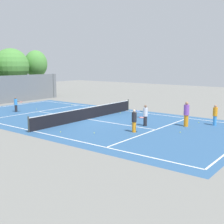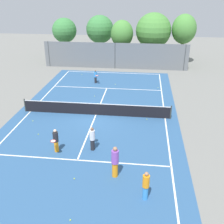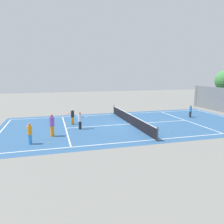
{
  "view_description": "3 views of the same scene",
  "coord_description": "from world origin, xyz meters",
  "px_view_note": "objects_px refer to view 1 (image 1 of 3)",
  "views": [
    {
      "loc": [
        -17.72,
        -16.27,
        4.64
      ],
      "look_at": [
        0.12,
        -2.46,
        0.85
      ],
      "focal_mm": 47.02,
      "sensor_mm": 36.0,
      "label": 1
    },
    {
      "loc": [
        3.67,
        -19.64,
        9.35
      ],
      "look_at": [
        1.4,
        -0.75,
        0.67
      ],
      "focal_mm": 43.84,
      "sensor_mm": 36.0,
      "label": 2
    },
    {
      "loc": [
        20.21,
        -7.55,
        5.07
      ],
      "look_at": [
        -0.18,
        -1.86,
        1.3
      ],
      "focal_mm": 35.0,
      "sensor_mm": 36.0,
      "label": 3
    }
  ],
  "objects_px": {
    "player_4": "(186,114)",
    "tennis_ball_0": "(101,110)",
    "tennis_ball_2": "(180,132)",
    "tennis_ball_4": "(120,113)",
    "tennis_ball_1": "(105,112)",
    "tennis_ball_3": "(60,132)",
    "tennis_ball_11": "(72,105)",
    "player_0": "(16,104)",
    "tennis_ball_10": "(199,123)",
    "tennis_ball_12": "(36,109)",
    "tennis_ball_6": "(48,115)",
    "tennis_ball_8": "(87,113)",
    "player_2": "(145,115)",
    "player_1": "(215,115)",
    "player_3": "(134,121)",
    "tennis_ball_7": "(101,114)",
    "tennis_ball_5": "(94,133)"
  },
  "relations": [
    {
      "from": "tennis_ball_10",
      "to": "tennis_ball_12",
      "type": "relative_size",
      "value": 1.0
    },
    {
      "from": "player_0",
      "to": "tennis_ball_5",
      "type": "height_order",
      "value": "player_0"
    },
    {
      "from": "player_3",
      "to": "tennis_ball_12",
      "type": "xyz_separation_m",
      "value": [
        2.23,
        13.3,
        -0.77
      ]
    },
    {
      "from": "tennis_ball_6",
      "to": "tennis_ball_8",
      "type": "distance_m",
      "value": 3.53
    },
    {
      "from": "tennis_ball_2",
      "to": "tennis_ball_8",
      "type": "bearing_deg",
      "value": 79.84
    },
    {
      "from": "player_4",
      "to": "tennis_ball_1",
      "type": "xyz_separation_m",
      "value": [
        0.97,
        8.56,
        -0.91
      ]
    },
    {
      "from": "tennis_ball_0",
      "to": "tennis_ball_11",
      "type": "bearing_deg",
      "value": 77.89
    },
    {
      "from": "tennis_ball_7",
      "to": "tennis_ball_2",
      "type": "bearing_deg",
      "value": -104.16
    },
    {
      "from": "tennis_ball_4",
      "to": "tennis_ball_6",
      "type": "xyz_separation_m",
      "value": [
        -4.9,
        4.43,
        0.0
      ]
    },
    {
      "from": "player_1",
      "to": "player_2",
      "type": "xyz_separation_m",
      "value": [
        -3.34,
        4.05,
        0.01
      ]
    },
    {
      "from": "player_4",
      "to": "tennis_ball_11",
      "type": "distance_m",
      "value": 15.09
    },
    {
      "from": "tennis_ball_7",
      "to": "tennis_ball_8",
      "type": "bearing_deg",
      "value": 104.54
    },
    {
      "from": "player_1",
      "to": "tennis_ball_6",
      "type": "height_order",
      "value": "player_1"
    },
    {
      "from": "player_1",
      "to": "tennis_ball_1",
      "type": "xyz_separation_m",
      "value": [
        -0.67,
        10.12,
        -0.77
      ]
    },
    {
      "from": "player_3",
      "to": "tennis_ball_5",
      "type": "distance_m",
      "value": 2.82
    },
    {
      "from": "player_2",
      "to": "tennis_ball_8",
      "type": "xyz_separation_m",
      "value": [
        1.39,
        7.16,
        -0.78
      ]
    },
    {
      "from": "player_0",
      "to": "tennis_ball_1",
      "type": "height_order",
      "value": "player_0"
    },
    {
      "from": "tennis_ball_4",
      "to": "tennis_ball_11",
      "type": "xyz_separation_m",
      "value": [
        1.12,
        7.57,
        0.0
      ]
    },
    {
      "from": "player_4",
      "to": "tennis_ball_8",
      "type": "relative_size",
      "value": 28.0
    },
    {
      "from": "player_3",
      "to": "tennis_ball_0",
      "type": "relative_size",
      "value": 23.56
    },
    {
      "from": "tennis_ball_7",
      "to": "tennis_ball_11",
      "type": "distance_m",
      "value": 7.14
    },
    {
      "from": "player_0",
      "to": "player_4",
      "type": "distance_m",
      "value": 16.05
    },
    {
      "from": "player_4",
      "to": "tennis_ball_0",
      "type": "height_order",
      "value": "player_4"
    },
    {
      "from": "tennis_ball_3",
      "to": "tennis_ball_5",
      "type": "bearing_deg",
      "value": -59.22
    },
    {
      "from": "tennis_ball_3",
      "to": "tennis_ball_1",
      "type": "bearing_deg",
      "value": 18.45
    },
    {
      "from": "tennis_ball_2",
      "to": "tennis_ball_4",
      "type": "bearing_deg",
      "value": 63.79
    },
    {
      "from": "tennis_ball_8",
      "to": "player_3",
      "type": "bearing_deg",
      "value": -115.05
    },
    {
      "from": "player_3",
      "to": "tennis_ball_7",
      "type": "distance_m",
      "value": 7.39
    },
    {
      "from": "tennis_ball_0",
      "to": "tennis_ball_1",
      "type": "bearing_deg",
      "value": -124.53
    },
    {
      "from": "tennis_ball_4",
      "to": "tennis_ball_11",
      "type": "bearing_deg",
      "value": 81.62
    },
    {
      "from": "tennis_ball_4",
      "to": "player_3",
      "type": "bearing_deg",
      "value": -136.82
    },
    {
      "from": "tennis_ball_10",
      "to": "tennis_ball_8",
      "type": "bearing_deg",
      "value": 101.85
    },
    {
      "from": "tennis_ball_3",
      "to": "tennis_ball_8",
      "type": "bearing_deg",
      "value": 29.3
    },
    {
      "from": "player_3",
      "to": "tennis_ball_0",
      "type": "height_order",
      "value": "player_3"
    },
    {
      "from": "tennis_ball_0",
      "to": "tennis_ball_3",
      "type": "xyz_separation_m",
      "value": [
        -8.68,
        -3.7,
        0.0
      ]
    },
    {
      "from": "tennis_ball_5",
      "to": "tennis_ball_10",
      "type": "relative_size",
      "value": 1.0
    },
    {
      "from": "tennis_ball_3",
      "to": "tennis_ball_8",
      "type": "distance_m",
      "value": 7.67
    },
    {
      "from": "tennis_ball_6",
      "to": "tennis_ball_10",
      "type": "bearing_deg",
      "value": -67.33
    },
    {
      "from": "player_1",
      "to": "tennis_ball_0",
      "type": "distance_m",
      "value": 11.19
    },
    {
      "from": "tennis_ball_3",
      "to": "tennis_ball_10",
      "type": "distance_m",
      "value": 10.74
    },
    {
      "from": "tennis_ball_2",
      "to": "tennis_ball_6",
      "type": "height_order",
      "value": "same"
    },
    {
      "from": "player_1",
      "to": "tennis_ball_8",
      "type": "height_order",
      "value": "player_1"
    },
    {
      "from": "tennis_ball_4",
      "to": "tennis_ball_5",
      "type": "bearing_deg",
      "value": -156.16
    },
    {
      "from": "tennis_ball_11",
      "to": "tennis_ball_6",
      "type": "bearing_deg",
      "value": -152.39
    },
    {
      "from": "player_4",
      "to": "tennis_ball_3",
      "type": "distance_m",
      "value": 9.2
    },
    {
      "from": "tennis_ball_2",
      "to": "player_0",
      "type": "bearing_deg",
      "value": 95.92
    },
    {
      "from": "tennis_ball_8",
      "to": "tennis_ball_10",
      "type": "bearing_deg",
      "value": -78.15
    },
    {
      "from": "player_2",
      "to": "tennis_ball_1",
      "type": "distance_m",
      "value": 6.68
    },
    {
      "from": "player_4",
      "to": "tennis_ball_3",
      "type": "bearing_deg",
      "value": 139.82
    },
    {
      "from": "player_3",
      "to": "tennis_ball_1",
      "type": "xyz_separation_m",
      "value": [
        4.86,
        6.56,
        -0.77
      ]
    }
  ]
}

